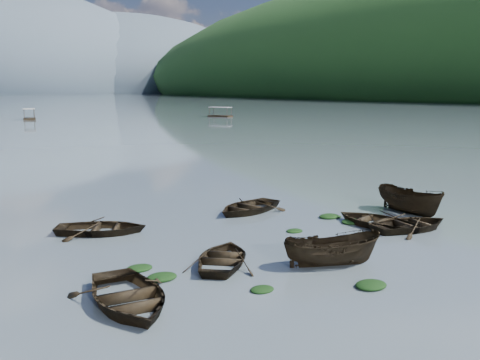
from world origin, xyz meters
TOP-DOWN VIEW (x-y plane):
  - ground_plane at (0.00, 0.00)m, footprint 2400.00×2400.00m
  - haze_mtn_c at (140.00, 900.00)m, footprint 520.00×520.00m
  - haze_mtn_d at (320.00, 900.00)m, footprint 520.00×520.00m
  - rowboat_0 at (-10.74, 2.57)m, footprint 4.14×5.42m
  - rowboat_1 at (-5.67, 4.57)m, footprint 5.08×5.19m
  - rowboat_2 at (-2.01, 1.86)m, footprint 4.48×3.12m
  - rowboat_3 at (4.60, 5.56)m, footprint 4.06×5.08m
  - rowboat_4 at (5.50, 3.92)m, footprint 5.05×3.98m
  - rowboat_5 at (8.45, 6.43)m, footprint 2.02×4.85m
  - rowboat_6 at (-8.45, 12.10)m, footprint 5.61×5.14m
  - rowboat_7 at (0.57, 12.02)m, footprint 5.58×4.68m
  - weed_clump_0 at (-8.68, 4.29)m, footprint 1.21×0.99m
  - weed_clump_1 at (-6.10, 1.15)m, footprint 0.94×0.75m
  - weed_clump_2 at (-2.47, -0.79)m, footprint 1.28×1.02m
  - weed_clump_3 at (3.97, 8.11)m, footprint 0.83×0.70m
  - weed_clump_4 at (3.89, 6.60)m, footprint 1.27×1.01m
  - weed_clump_5 at (-8.99, 5.80)m, footprint 1.10×0.89m
  - weed_clump_6 at (0.07, 6.92)m, footprint 0.91×0.75m
  - weed_clump_7 at (3.67, 8.22)m, footprint 1.24×1.00m
  - pontoon_centre at (10.59, 119.71)m, footprint 3.99×7.00m
  - pontoon_right at (55.48, 106.62)m, footprint 5.14×6.83m

SIDE VIEW (x-z plane):
  - ground_plane at x=0.00m, z-range 0.00..0.00m
  - haze_mtn_c at x=140.00m, z-range -130.00..130.00m
  - haze_mtn_d at x=320.00m, z-range -110.00..110.00m
  - rowboat_0 at x=-10.74m, z-range -0.52..0.52m
  - rowboat_1 at x=-5.67m, z-range -0.44..0.44m
  - rowboat_2 at x=-2.01m, z-range -0.81..0.81m
  - rowboat_3 at x=4.60m, z-range -0.47..0.47m
  - rowboat_4 at x=5.50m, z-range -0.47..0.47m
  - rowboat_5 at x=8.45m, z-range -0.92..0.92m
  - rowboat_6 at x=-8.45m, z-range -0.48..0.48m
  - rowboat_7 at x=0.57m, z-range -0.49..0.49m
  - weed_clump_0 at x=-8.68m, z-range -0.13..0.13m
  - weed_clump_1 at x=-6.10m, z-range -0.10..0.10m
  - weed_clump_2 at x=-2.47m, z-range -0.14..0.14m
  - weed_clump_3 at x=3.97m, z-range -0.09..0.09m
  - weed_clump_4 at x=3.89m, z-range -0.13..0.13m
  - weed_clump_5 at x=-8.99m, z-range -0.12..0.12m
  - weed_clump_6 at x=0.07m, z-range -0.09..0.09m
  - weed_clump_7 at x=3.67m, z-range -0.14..0.14m
  - pontoon_centre at x=10.59m, z-range -1.26..1.26m
  - pontoon_right at x=55.48m, z-range -1.21..1.21m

